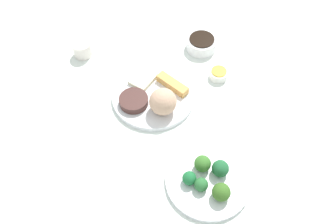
# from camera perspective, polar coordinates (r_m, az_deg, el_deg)

# --- Properties ---
(tabletop) EXTENTS (2.20, 2.20, 0.02)m
(tabletop) POSITION_cam_1_polar(r_m,az_deg,el_deg) (1.13, -2.26, 2.02)
(tabletop) COLOR white
(tabletop) RESTS_ON ground
(main_plate) EXTENTS (0.25, 0.25, 0.02)m
(main_plate) POSITION_cam_1_polar(r_m,az_deg,el_deg) (1.11, -2.32, 2.52)
(main_plate) COLOR white
(main_plate) RESTS_ON tabletop
(rice_scoop) EXTENTS (0.08, 0.08, 0.08)m
(rice_scoop) POSITION_cam_1_polar(r_m,az_deg,el_deg) (1.04, -0.80, 1.64)
(rice_scoop) COLOR tan
(rice_scoop) RESTS_ON main_plate
(spring_roll) EXTENTS (0.11, 0.06, 0.02)m
(spring_roll) POSITION_cam_1_polar(r_m,az_deg,el_deg) (1.12, 0.70, 4.39)
(spring_roll) COLOR #DD9F4E
(spring_roll) RESTS_ON main_plate
(crab_rangoon_wonton) EXTENTS (0.09, 0.10, 0.01)m
(crab_rangoon_wonton) POSITION_cam_1_polar(r_m,az_deg,el_deg) (1.14, -3.82, 5.26)
(crab_rangoon_wonton) COLOR beige
(crab_rangoon_wonton) RESTS_ON main_plate
(stir_fry_heap) EXTENTS (0.09, 0.09, 0.02)m
(stir_fry_heap) POSITION_cam_1_polar(r_m,az_deg,el_deg) (1.08, -5.50, 1.88)
(stir_fry_heap) COLOR #472925
(stir_fry_heap) RESTS_ON main_plate
(broccoli_plate) EXTENTS (0.22, 0.22, 0.01)m
(broccoli_plate) POSITION_cam_1_polar(r_m,az_deg,el_deg) (0.97, 6.31, -10.60)
(broccoli_plate) COLOR white
(broccoli_plate) RESTS_ON tabletop
(broccoli_floret_0) EXTENTS (0.05, 0.05, 0.05)m
(broccoli_floret_0) POSITION_cam_1_polar(r_m,az_deg,el_deg) (0.93, 8.39, -12.39)
(broccoli_floret_0) COLOR #3B6824
(broccoli_floret_0) RESTS_ON broccoli_plate
(broccoli_floret_1) EXTENTS (0.04, 0.04, 0.04)m
(broccoli_floret_1) POSITION_cam_1_polar(r_m,az_deg,el_deg) (0.94, 5.25, -11.32)
(broccoli_floret_1) COLOR #2D6D36
(broccoli_floret_1) RESTS_ON broccoli_plate
(broccoli_floret_2) EXTENTS (0.04, 0.04, 0.04)m
(broccoli_floret_2) POSITION_cam_1_polar(r_m,az_deg,el_deg) (0.94, 3.38, -10.38)
(broccoli_floret_2) COLOR #1E6C37
(broccoli_floret_2) RESTS_ON broccoli_plate
(broccoli_floret_3) EXTENTS (0.04, 0.04, 0.04)m
(broccoli_floret_3) POSITION_cam_1_polar(r_m,az_deg,el_deg) (0.96, 5.47, -8.10)
(broccoli_floret_3) COLOR #3B732B
(broccoli_floret_3) RESTS_ON broccoli_plate
(broccoli_floret_4) EXTENTS (0.05, 0.05, 0.05)m
(broccoli_floret_4) POSITION_cam_1_polar(r_m,az_deg,el_deg) (0.96, 8.25, -8.80)
(broccoli_floret_4) COLOR #226336
(broccoli_floret_4) RESTS_ON broccoli_plate
(soy_sauce_bowl) EXTENTS (0.10, 0.10, 0.04)m
(soy_sauce_bowl) POSITION_cam_1_polar(r_m,az_deg,el_deg) (1.26, 5.29, 10.66)
(soy_sauce_bowl) COLOR white
(soy_sauce_bowl) RESTS_ON tabletop
(soy_sauce_bowl_liquid) EXTENTS (0.08, 0.08, 0.00)m
(soy_sauce_bowl_liquid) POSITION_cam_1_polar(r_m,az_deg,el_deg) (1.24, 5.36, 11.38)
(soy_sauce_bowl_liquid) COLOR black
(soy_sauce_bowl_liquid) RESTS_ON soy_sauce_bowl
(sauce_ramekin_hot_mustard) EXTENTS (0.06, 0.06, 0.03)m
(sauce_ramekin_hot_mustard) POSITION_cam_1_polar(r_m,az_deg,el_deg) (1.18, 7.97, 5.89)
(sauce_ramekin_hot_mustard) COLOR white
(sauce_ramekin_hot_mustard) RESTS_ON tabletop
(sauce_ramekin_hot_mustard_liquid) EXTENTS (0.05, 0.05, 0.00)m
(sauce_ramekin_hot_mustard_liquid) POSITION_cam_1_polar(r_m,az_deg,el_deg) (1.16, 8.05, 6.39)
(sauce_ramekin_hot_mustard_liquid) COLOR yellow
(sauce_ramekin_hot_mustard_liquid) RESTS_ON sauce_ramekin_hot_mustard
(teacup) EXTENTS (0.06, 0.06, 0.05)m
(teacup) POSITION_cam_1_polar(r_m,az_deg,el_deg) (1.26, -13.36, 9.62)
(teacup) COLOR white
(teacup) RESTS_ON tabletop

